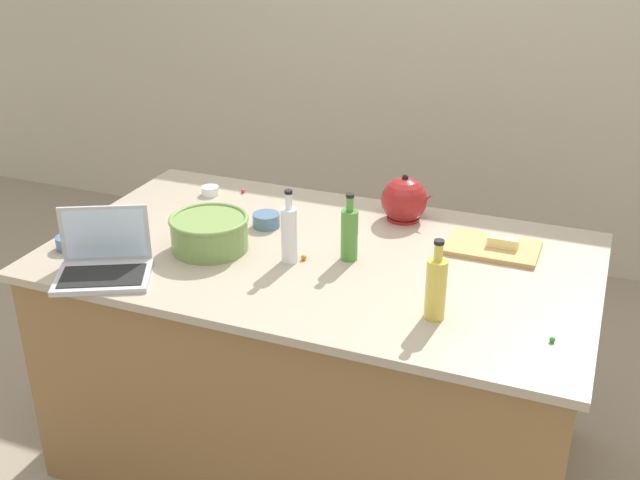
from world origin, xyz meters
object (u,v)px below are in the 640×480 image
at_px(mixing_bowl_large, 209,232).
at_px(bottle_vinegar, 289,233).
at_px(bottle_olive, 349,233).
at_px(laptop, 104,262).
at_px(ramekin_small, 69,242).
at_px(ramekin_medium, 266,220).
at_px(cutting_board, 492,248).
at_px(ramekin_wide, 210,191).
at_px(kettle, 404,201).
at_px(bottle_oil, 436,287).
at_px(butter_stick_left, 503,242).

relative_size(mixing_bowl_large, bottle_vinegar, 1.07).
xyz_separation_m(mixing_bowl_large, bottle_olive, (0.49, 0.11, 0.03)).
relative_size(laptop, mixing_bowl_large, 1.31).
distance_m(ramekin_small, ramekin_medium, 0.73).
distance_m(cutting_board, ramekin_wide, 1.21).
relative_size(kettle, ramekin_small, 2.22).
bearing_deg(ramekin_medium, laptop, -121.03).
bearing_deg(cutting_board, bottle_oil, -98.44).
relative_size(butter_stick_left, ramekin_medium, 1.05).
bearing_deg(cutting_board, ramekin_wide, 175.46).
relative_size(laptop, bottle_oil, 1.45).
height_order(kettle, ramekin_wide, kettle).
xyz_separation_m(laptop, ramekin_wide, (-0.02, 0.77, -0.03)).
xyz_separation_m(cutting_board, ramekin_small, (-1.42, -0.55, 0.01)).
distance_m(bottle_vinegar, cutting_board, 0.74).
bearing_deg(bottle_oil, mixing_bowl_large, 168.96).
distance_m(kettle, ramekin_medium, 0.54).
relative_size(bottle_olive, ramekin_medium, 2.36).
xyz_separation_m(bottle_vinegar, kettle, (0.27, 0.50, -0.03)).
height_order(kettle, cutting_board, kettle).
bearing_deg(bottle_vinegar, ramekin_medium, 130.24).
bearing_deg(ramekin_small, bottle_oil, 0.71).
height_order(bottle_olive, ramekin_medium, bottle_olive).
relative_size(cutting_board, ramekin_small, 3.44).
height_order(bottle_oil, ramekin_wide, bottle_oil).
relative_size(bottle_oil, ramekin_medium, 2.49).
height_order(bottle_oil, kettle, bottle_oil).
bearing_deg(bottle_oil, kettle, 113.24).
bearing_deg(ramekin_small, mixing_bowl_large, 21.50).
height_order(bottle_olive, cutting_board, bottle_olive).
height_order(bottle_oil, ramekin_medium, bottle_oil).
bearing_deg(bottle_oil, butter_stick_left, 77.86).
relative_size(laptop, ramekin_medium, 3.60).
xyz_separation_m(bottle_vinegar, ramekin_wide, (-0.57, 0.45, -0.09)).
bearing_deg(bottle_oil, bottle_vinegar, 162.07).
bearing_deg(bottle_olive, ramekin_medium, 159.60).
bearing_deg(ramekin_small, ramekin_wide, 71.67).
height_order(laptop, ramekin_medium, laptop).
bearing_deg(ramekin_wide, cutting_board, -4.54).
bearing_deg(mixing_bowl_large, ramekin_medium, 67.80).
relative_size(bottle_olive, kettle, 1.15).
bearing_deg(bottle_vinegar, bottle_oil, -17.93).
height_order(bottle_olive, bottle_vinegar, bottle_vinegar).
distance_m(bottle_olive, kettle, 0.42).
xyz_separation_m(ramekin_small, ramekin_wide, (0.22, 0.65, -0.01)).
distance_m(laptop, butter_stick_left, 1.39).
distance_m(laptop, bottle_olive, 0.84).
xyz_separation_m(cutting_board, butter_stick_left, (0.04, 0.00, 0.03)).
relative_size(bottle_vinegar, cutting_board, 0.81).
bearing_deg(kettle, ramekin_small, -146.16).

